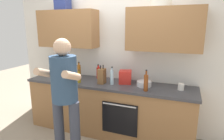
{
  "coord_description": "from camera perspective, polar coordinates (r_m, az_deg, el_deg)",
  "views": [
    {
      "loc": [
        1.18,
        -2.82,
        1.82
      ],
      "look_at": [
        0.12,
        -0.1,
        1.15
      ],
      "focal_mm": 30.55,
      "sensor_mm": 36.0,
      "label": 1
    }
  ],
  "objects": [
    {
      "name": "ground_plane",
      "position": [
        3.56,
        -1.25,
        -17.85
      ],
      "size": [
        12.0,
        12.0,
        0.0
      ],
      "primitive_type": "plane",
      "color": "gray"
    },
    {
      "name": "back_wall_unit",
      "position": [
        3.33,
        0.41,
        7.29
      ],
      "size": [
        4.0,
        0.38,
        2.5
      ],
      "color": "silver",
      "rests_on": "ground"
    },
    {
      "name": "counter",
      "position": [
        3.35,
        -1.28,
        -11.21
      ],
      "size": [
        2.84,
        0.67,
        0.9
      ],
      "color": "olive",
      "rests_on": "ground"
    },
    {
      "name": "person_standing",
      "position": [
        2.58,
        -14.03,
        -6.18
      ],
      "size": [
        0.49,
        0.45,
        1.68
      ],
      "color": "#383D4C",
      "rests_on": "ground"
    },
    {
      "name": "bottle_juice",
      "position": [
        3.71,
        -15.19,
        -0.6
      ],
      "size": [
        0.06,
        0.06,
        0.19
      ],
      "color": "orange",
      "rests_on": "counter"
    },
    {
      "name": "bottle_water",
      "position": [
        3.06,
        -0.01,
        -2.14
      ],
      "size": [
        0.06,
        0.06,
        0.29
      ],
      "color": "silver",
      "rests_on": "counter"
    },
    {
      "name": "bottle_vinegar",
      "position": [
        2.8,
        10.12,
        -3.71
      ],
      "size": [
        0.06,
        0.06,
        0.32
      ],
      "color": "brown",
      "rests_on": "counter"
    },
    {
      "name": "bottle_hotsauce",
      "position": [
        3.43,
        -4.11,
        -0.77
      ],
      "size": [
        0.06,
        0.06,
        0.26
      ],
      "color": "red",
      "rests_on": "counter"
    },
    {
      "name": "bottle_oil",
      "position": [
        3.23,
        -9.84,
        -2.29
      ],
      "size": [
        0.05,
        0.05,
        0.22
      ],
      "color": "olive",
      "rests_on": "counter"
    },
    {
      "name": "bottle_syrup",
      "position": [
        3.36,
        -9.8,
        -0.67
      ],
      "size": [
        0.06,
        0.06,
        0.32
      ],
      "color": "#8C4C14",
      "rests_on": "counter"
    },
    {
      "name": "cup_coffee",
      "position": [
        3.0,
        19.94,
        -4.74
      ],
      "size": [
        0.09,
        0.09,
        0.1
      ],
      "primitive_type": "cylinder",
      "color": "white",
      "rests_on": "counter"
    },
    {
      "name": "mixing_bowl",
      "position": [
        3.04,
        9.56,
        -4.06
      ],
      "size": [
        0.23,
        0.23,
        0.08
      ],
      "primitive_type": "cylinder",
      "color": "silver",
      "rests_on": "counter"
    },
    {
      "name": "knife_block",
      "position": [
        3.13,
        -3.05,
        -1.83
      ],
      "size": [
        0.1,
        0.14,
        0.31
      ],
      "color": "brown",
      "rests_on": "counter"
    },
    {
      "name": "grocery_bag_crisps",
      "position": [
        3.15,
        4.0,
        -2.09
      ],
      "size": [
        0.24,
        0.24,
        0.21
      ],
      "primitive_type": "cube",
      "rotation": [
        0.0,
        0.0,
        0.23
      ],
      "color": "red",
      "rests_on": "counter"
    },
    {
      "name": "grocery_bag_rice",
      "position": [
        3.5,
        -13.97,
        -1.5
      ],
      "size": [
        0.2,
        0.22,
        0.14
      ],
      "primitive_type": "cube",
      "rotation": [
        0.0,
        0.0,
        -0.16
      ],
      "color": "beige",
      "rests_on": "counter"
    }
  ]
}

